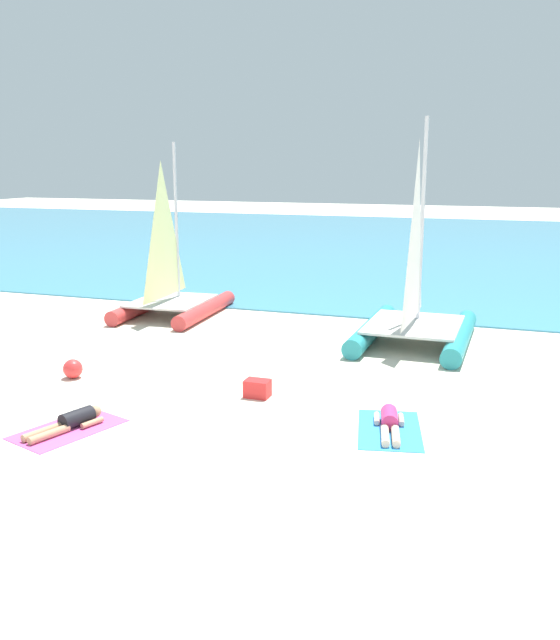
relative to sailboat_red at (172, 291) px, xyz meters
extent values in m
plane|color=beige|center=(5.07, 0.78, -0.78)|extent=(120.00, 120.00, 0.00)
cube|color=teal|center=(5.07, 21.52, -0.76)|extent=(120.00, 40.00, 0.05)
cylinder|color=#CC3838|center=(-1.06, 0.07, -0.55)|extent=(0.67, 4.05, 0.46)
cylinder|color=#CC3838|center=(1.05, 0.18, -0.55)|extent=(0.67, 4.05, 0.46)
cube|color=silver|center=(0.00, -0.07, -0.29)|extent=(2.25, 2.69, 0.06)
cylinder|color=silver|center=(-0.03, 0.51, 2.08)|extent=(0.10, 0.10, 4.80)
pyramid|color=#EAEA99|center=(0.02, -0.44, 1.93)|extent=(0.17, 2.11, 4.03)
cylinder|color=teal|center=(6.43, -0.79, -0.53)|extent=(0.55, 4.45, 0.51)
cylinder|color=teal|center=(8.75, -0.82, -0.53)|extent=(0.55, 4.45, 0.51)
cube|color=silver|center=(7.59, -1.02, -0.24)|extent=(2.36, 2.87, 0.06)
cylinder|color=silver|center=(7.60, -0.38, 2.37)|extent=(0.11, 0.11, 5.29)
pyramid|color=white|center=(7.59, -1.43, 2.21)|extent=(0.09, 2.33, 4.44)
cube|color=#D84C99|center=(2.65, -8.93, -0.78)|extent=(1.63, 2.14, 0.01)
cylinder|color=black|center=(2.71, -8.74, -0.62)|extent=(0.47, 0.68, 0.30)
sphere|color=tan|center=(2.84, -8.35, -0.62)|extent=(0.22, 0.22, 0.22)
cylinder|color=tan|center=(2.43, -9.33, -0.70)|extent=(0.37, 0.79, 0.14)
cylinder|color=tan|center=(2.60, -9.39, -0.70)|extent=(0.37, 0.79, 0.14)
cylinder|color=tan|center=(2.55, -8.53, -0.71)|extent=(0.23, 0.46, 0.10)
cylinder|color=tan|center=(2.97, -8.66, -0.71)|extent=(0.23, 0.46, 0.10)
cube|color=#338CD8|center=(8.06, -7.07, -0.78)|extent=(1.47, 2.09, 0.01)
cylinder|color=#D83372|center=(8.02, -6.87, -0.62)|extent=(0.42, 0.67, 0.30)
sphere|color=beige|center=(7.94, -6.47, -0.62)|extent=(0.22, 0.22, 0.22)
cylinder|color=beige|center=(8.07, -7.53, -0.70)|extent=(0.30, 0.79, 0.14)
cylinder|color=beige|center=(8.25, -7.49, -0.70)|extent=(0.30, 0.79, 0.14)
cylinder|color=beige|center=(7.78, -6.77, -0.71)|extent=(0.19, 0.46, 0.10)
cylinder|color=beige|center=(8.21, -6.67, -0.71)|extent=(0.19, 0.46, 0.10)
sphere|color=red|center=(0.92, -6.36, -0.57)|extent=(0.43, 0.43, 0.43)
cube|color=red|center=(5.21, -6.19, -0.60)|extent=(0.50, 0.36, 0.36)
camera|label=1|loc=(9.96, -18.43, 3.84)|focal=38.24mm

